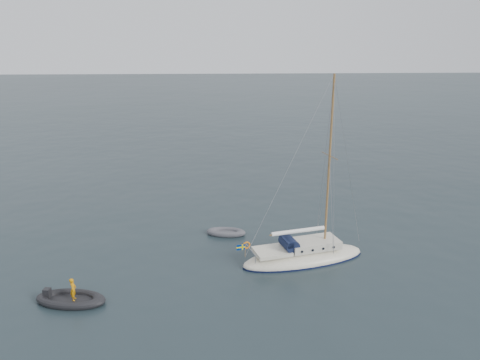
{
  "coord_description": "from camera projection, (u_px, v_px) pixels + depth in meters",
  "views": [
    {
      "loc": [
        -4.06,
        -27.4,
        13.35
      ],
      "look_at": [
        -2.61,
        0.0,
        4.88
      ],
      "focal_mm": 35.0,
      "sensor_mm": 36.0,
      "label": 1
    }
  ],
  "objects": [
    {
      "name": "dinghy",
      "position": [
        226.0,
        232.0,
        32.79
      ],
      "size": [
        2.74,
        1.24,
        0.39
      ],
      "rotation": [
        0.0,
        0.0,
        -0.17
      ],
      "color": "#55545A",
      "rests_on": "ground"
    },
    {
      "name": "rib",
      "position": [
        70.0,
        299.0,
        24.4
      ],
      "size": [
        3.74,
        1.7,
        1.43
      ],
      "rotation": [
        0.0,
        0.0,
        -0.16
      ],
      "color": "black",
      "rests_on": "ground"
    },
    {
      "name": "ground",
      "position": [
        280.0,
        251.0,
        30.29
      ],
      "size": [
        300.0,
        300.0,
        0.0
      ],
      "primitive_type": "plane",
      "color": "black",
      "rests_on": "ground"
    },
    {
      "name": "sailboat",
      "position": [
        304.0,
        247.0,
        28.83
      ],
      "size": [
        8.34,
        2.5,
        11.87
      ],
      "rotation": [
        0.0,
        0.0,
        0.25
      ],
      "color": "white",
      "rests_on": "ground"
    }
  ]
}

